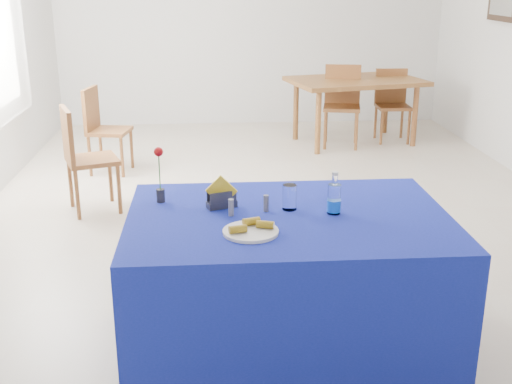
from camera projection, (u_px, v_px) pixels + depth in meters
floor at (279, 213)px, 5.37m from camera, size 7.00×7.00×0.00m
plate at (251, 232)px, 2.95m from camera, size 0.26×0.26×0.01m
drinking_glass at (290, 197)px, 3.24m from camera, size 0.07×0.07×0.13m
salt_shaker at (231, 207)px, 3.16m from camera, size 0.03×0.03×0.08m
pepper_shaker at (266, 203)px, 3.22m from camera, size 0.03×0.03×0.08m
blue_table at (287, 284)px, 3.30m from camera, size 1.60×1.10×0.76m
water_bottle at (334, 200)px, 3.18m from camera, size 0.07×0.07×0.21m
napkin_holder at (222, 198)px, 3.27m from camera, size 0.16×0.11×0.17m
rose_vase at (160, 176)px, 3.32m from camera, size 0.05×0.05×0.30m
oak_table at (356, 86)px, 7.42m from camera, size 1.65×1.25×0.76m
chair_bg_left at (342, 100)px, 7.39m from camera, size 0.49×0.49×0.92m
chair_bg_right at (392, 100)px, 7.62m from camera, size 0.39×0.39×0.84m
chair_win_a at (82, 153)px, 5.25m from camera, size 0.51×0.51×0.89m
chair_win_b at (101, 124)px, 6.35m from camera, size 0.44×0.44×0.85m
banana_pieces at (252, 225)px, 2.96m from camera, size 0.22×0.15×0.04m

